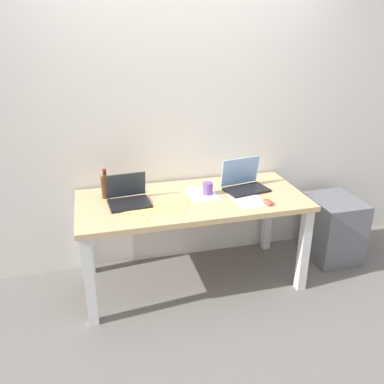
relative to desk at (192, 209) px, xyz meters
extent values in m
plane|color=slate|center=(0.00, 0.00, -0.65)|extent=(8.00, 8.00, 0.00)
cube|color=silver|center=(0.00, 0.45, 0.65)|extent=(5.20, 0.08, 2.60)
cube|color=tan|center=(0.00, 0.00, 0.07)|extent=(1.74, 0.78, 0.04)
cube|color=silver|center=(-0.81, -0.33, -0.30)|extent=(0.07, 0.07, 0.70)
cube|color=silver|center=(0.81, -0.33, -0.30)|extent=(0.07, 0.07, 0.70)
cube|color=silver|center=(-0.81, 0.33, -0.30)|extent=(0.07, 0.07, 0.70)
cube|color=silver|center=(0.81, 0.33, -0.30)|extent=(0.07, 0.07, 0.70)
cube|color=black|center=(-0.48, -0.01, 0.10)|extent=(0.31, 0.25, 0.02)
cube|color=#333842|center=(-0.49, 0.11, 0.21)|extent=(0.30, 0.07, 0.19)
cube|color=black|center=(0.46, 0.03, 0.10)|extent=(0.37, 0.27, 0.02)
cube|color=#8CB7EA|center=(0.44, 0.14, 0.23)|extent=(0.34, 0.10, 0.23)
cylinder|color=#47280F|center=(-0.63, 0.18, 0.18)|extent=(0.07, 0.07, 0.17)
cylinder|color=#47280F|center=(-0.63, 0.18, 0.29)|extent=(0.03, 0.03, 0.06)
cylinder|color=#B21E19|center=(-0.63, 0.18, 0.32)|extent=(0.03, 0.03, 0.01)
ellipsoid|color=#D84C38|center=(0.51, -0.25, 0.11)|extent=(0.07, 0.11, 0.03)
cylinder|color=#724799|center=(0.14, 0.04, 0.14)|extent=(0.08, 0.08, 0.09)
cube|color=#F4E06B|center=(-0.42, -0.13, 0.10)|extent=(0.32, 0.36, 0.00)
cube|color=#F4E06B|center=(-0.17, -0.10, 0.10)|extent=(0.31, 0.36, 0.00)
cube|color=white|center=(0.40, -0.14, 0.10)|extent=(0.23, 0.31, 0.00)
cube|color=white|center=(0.10, 0.06, 0.10)|extent=(0.22, 0.31, 0.00)
cube|color=slate|center=(1.31, 0.05, -0.36)|extent=(0.40, 0.48, 0.56)
camera|label=1|loc=(-0.72, -2.73, 1.31)|focal=37.71mm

